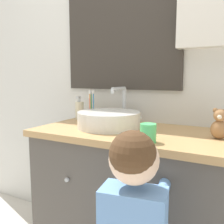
{
  "coord_description": "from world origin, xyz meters",
  "views": [
    {
      "loc": [
        0.54,
        -0.9,
        1.11
      ],
      "look_at": [
        -0.09,
        0.27,
        0.92
      ],
      "focal_mm": 40.0,
      "sensor_mm": 36.0,
      "label": 1
    }
  ],
  "objects_px": {
    "sink_basin": "(109,119)",
    "teddy_bear": "(220,124)",
    "drinking_cup": "(148,133)",
    "soap_dispenser": "(80,110)",
    "toothbrush_holder": "(92,113)"
  },
  "relations": [
    {
      "from": "sink_basin",
      "to": "toothbrush_holder",
      "type": "bearing_deg",
      "value": 144.16
    },
    {
      "from": "sink_basin",
      "to": "soap_dispenser",
      "type": "bearing_deg",
      "value": 154.2
    },
    {
      "from": "sink_basin",
      "to": "teddy_bear",
      "type": "xyz_separation_m",
      "value": [
        0.58,
        0.01,
        0.02
      ]
    },
    {
      "from": "sink_basin",
      "to": "drinking_cup",
      "type": "relative_size",
      "value": 4.9
    },
    {
      "from": "soap_dispenser",
      "to": "teddy_bear",
      "type": "height_order",
      "value": "soap_dispenser"
    },
    {
      "from": "teddy_bear",
      "to": "toothbrush_holder",
      "type": "bearing_deg",
      "value": 169.11
    },
    {
      "from": "sink_basin",
      "to": "soap_dispenser",
      "type": "height_order",
      "value": "sink_basin"
    },
    {
      "from": "soap_dispenser",
      "to": "toothbrush_holder",
      "type": "bearing_deg",
      "value": 5.23
    },
    {
      "from": "sink_basin",
      "to": "toothbrush_holder",
      "type": "height_order",
      "value": "sink_basin"
    },
    {
      "from": "sink_basin",
      "to": "soap_dispenser",
      "type": "relative_size",
      "value": 2.56
    },
    {
      "from": "toothbrush_holder",
      "to": "soap_dispenser",
      "type": "height_order",
      "value": "toothbrush_holder"
    },
    {
      "from": "soap_dispenser",
      "to": "teddy_bear",
      "type": "xyz_separation_m",
      "value": [
        0.9,
        -0.15,
        0.0
      ]
    },
    {
      "from": "teddy_bear",
      "to": "sink_basin",
      "type": "bearing_deg",
      "value": -179.31
    },
    {
      "from": "soap_dispenser",
      "to": "drinking_cup",
      "type": "distance_m",
      "value": 0.73
    },
    {
      "from": "teddy_bear",
      "to": "drinking_cup",
      "type": "height_order",
      "value": "teddy_bear"
    }
  ]
}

